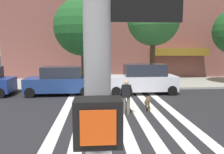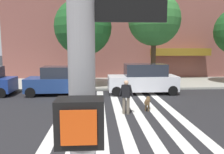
# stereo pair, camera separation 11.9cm
# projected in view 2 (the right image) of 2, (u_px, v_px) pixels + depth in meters

# --- Properties ---
(ground_plane) EXTENTS (160.00, 160.00, 0.00)m
(ground_plane) POSITION_uv_depth(u_px,v_px,m) (122.00, 123.00, 9.59)
(ground_plane) COLOR #232326
(sidewalk_far) EXTENTS (80.00, 6.00, 0.15)m
(sidewalk_far) POSITION_uv_depth(u_px,v_px,m) (110.00, 83.00, 19.77)
(sidewalk_far) COLOR #A1A296
(sidewalk_far) RESTS_ON ground_plane
(crosswalk_stripes) EXTENTS (5.85, 13.98, 0.01)m
(crosswalk_stripes) POSITION_uv_depth(u_px,v_px,m) (122.00, 123.00, 9.59)
(crosswalk_stripes) COLOR silver
(crosswalk_stripes) RESTS_ON ground_plane
(parked_car_behind_first) EXTENTS (4.50, 1.97, 1.91)m
(parked_car_behind_first) POSITION_uv_depth(u_px,v_px,m) (61.00, 81.00, 15.24)
(parked_car_behind_first) COLOR navy
(parked_car_behind_first) RESTS_ON ground_plane
(parked_car_third_in_line) EXTENTS (4.75, 1.98, 2.06)m
(parked_car_third_in_line) POSITION_uv_depth(u_px,v_px,m) (143.00, 79.00, 15.58)
(parked_car_third_in_line) COLOR silver
(parked_car_third_in_line) RESTS_ON ground_plane
(street_tree_nearest) EXTENTS (4.37, 4.37, 6.76)m
(street_tree_nearest) POSITION_uv_depth(u_px,v_px,m) (83.00, 27.00, 17.16)
(street_tree_nearest) COLOR #4C3823
(street_tree_nearest) RESTS_ON sidewalk_far
(street_tree_middle) EXTENTS (4.01, 4.01, 7.16)m
(street_tree_middle) POSITION_uv_depth(u_px,v_px,m) (154.00, 20.00, 17.12)
(street_tree_middle) COLOR #4C3823
(street_tree_middle) RESTS_ON sidewalk_far
(pedestrian_dog_walker) EXTENTS (0.70, 0.35, 1.64)m
(pedestrian_dog_walker) POSITION_uv_depth(u_px,v_px,m) (126.00, 95.00, 10.72)
(pedestrian_dog_walker) COLOR #6B6051
(pedestrian_dog_walker) RESTS_ON ground_plane
(dog_on_leash) EXTENTS (0.46, 0.99, 0.65)m
(dog_on_leash) POSITION_uv_depth(u_px,v_px,m) (147.00, 101.00, 11.50)
(dog_on_leash) COLOR brown
(dog_on_leash) RESTS_ON ground_plane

